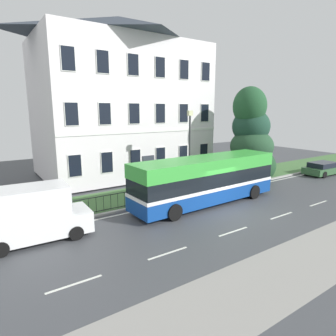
% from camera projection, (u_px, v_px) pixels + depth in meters
% --- Properties ---
extents(ground_plane, '(60.00, 56.00, 0.18)m').
position_uv_depth(ground_plane, '(225.00, 210.00, 17.79)').
color(ground_plane, '#404247').
extents(georgian_townhouse, '(14.84, 9.98, 14.08)m').
position_uv_depth(georgian_townhouse, '(121.00, 97.00, 26.95)').
color(georgian_townhouse, silver).
rests_on(georgian_townhouse, ground_plane).
extents(iron_verge_railing, '(18.23, 0.04, 0.97)m').
position_uv_depth(iron_verge_railing, '(183.00, 188.00, 20.34)').
color(iron_verge_railing, black).
rests_on(iron_verge_railing, ground_plane).
extents(evergreen_tree, '(4.46, 4.46, 8.67)m').
position_uv_depth(evergreen_tree, '(251.00, 144.00, 25.67)').
color(evergreen_tree, '#423328').
rests_on(evergreen_tree, ground_plane).
extents(single_decker_bus, '(10.60, 2.86, 3.06)m').
position_uv_depth(single_decker_bus, '(206.00, 180.00, 18.70)').
color(single_decker_bus, navy).
rests_on(single_decker_bus, ground_plane).
extents(white_panel_van, '(4.94, 2.25, 2.61)m').
position_uv_depth(white_panel_van, '(30.00, 214.00, 13.28)').
color(white_panel_van, white).
rests_on(white_panel_van, ground_plane).
extents(parked_hatchback_00, '(4.35, 2.11, 1.21)m').
position_uv_depth(parked_hatchback_00, '(323.00, 168.00, 27.37)').
color(parked_hatchback_00, '#325B35').
rests_on(parked_hatchback_00, ground_plane).
extents(street_lamp_post, '(0.36, 0.24, 5.88)m').
position_uv_depth(street_lamp_post, '(190.00, 145.00, 21.03)').
color(street_lamp_post, '#333338').
rests_on(street_lamp_post, ground_plane).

